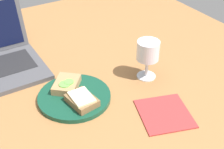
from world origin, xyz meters
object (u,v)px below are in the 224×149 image
plate (74,97)px  sandwich_with_cucumber (67,84)px  wine_glass (148,53)px  sandwich_with_cheese (82,100)px  napkin (165,113)px

plate → sandwich_with_cucumber: (-0.33, 4.67, 1.97)cm
wine_glass → plate: bearing=175.8°
sandwich_with_cucumber → sandwich_with_cheese: 9.41cm
plate → sandwich_with_cheese: size_ratio=2.23×
plate → wine_glass: 27.62cm
plate → napkin: bearing=-45.8°
plate → sandwich_with_cheese: sandwich_with_cheese is taller
sandwich_with_cucumber → plate: bearing=-86.0°
plate → sandwich_with_cucumber: 5.08cm
plate → wine_glass: bearing=-4.2°
plate → sandwich_with_cheese: 5.15cm
plate → sandwich_with_cucumber: bearing=94.0°
napkin → sandwich_with_cucumber: bearing=128.7°
sandwich_with_cheese → sandwich_with_cucumber: bearing=93.9°
plate → wine_glass: (26.11, -1.90, 8.80)cm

